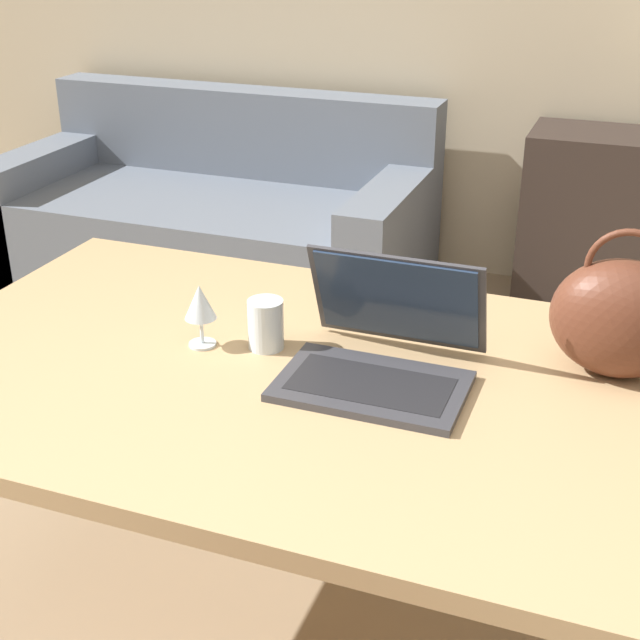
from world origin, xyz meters
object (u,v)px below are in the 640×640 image
(laptop, at_px, (384,344))
(handbag, at_px, (621,317))
(drinking_glass, at_px, (266,324))
(couch, at_px, (215,220))
(wine_glass, at_px, (200,304))

(laptop, bearing_deg, handbag, 19.69)
(handbag, bearing_deg, drinking_glass, -168.82)
(drinking_glass, bearing_deg, couch, 120.13)
(laptop, xyz_separation_m, wine_glass, (-0.40, -0.02, 0.03))
(couch, height_order, laptop, laptop)
(couch, height_order, handbag, handbag)
(couch, xyz_separation_m, handbag, (1.82, -1.79, 0.59))
(drinking_glass, bearing_deg, wine_glass, -163.31)
(drinking_glass, relative_size, handbag, 0.35)
(laptop, relative_size, drinking_glass, 3.36)
(couch, distance_m, drinking_glass, 2.29)
(drinking_glass, bearing_deg, handbag, 11.18)
(laptop, relative_size, wine_glass, 2.62)
(laptop, height_order, handbag, handbag)
(couch, distance_m, laptop, 2.45)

